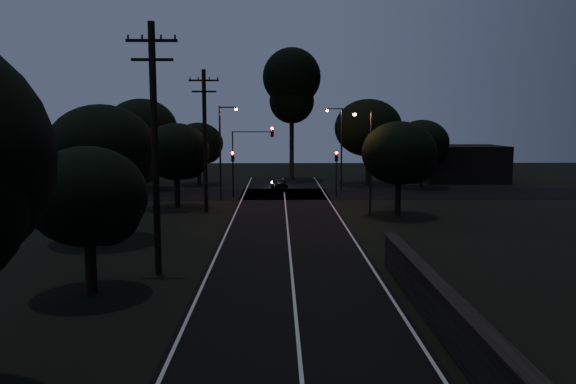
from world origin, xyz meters
name	(u,v)px	position (x,y,z in m)	size (l,w,h in m)	color
road_surface	(286,213)	(0.00, 31.12, 0.01)	(60.00, 70.00, 0.03)	black
utility_pole_mid	(155,145)	(-6.00, 15.00, 5.74)	(2.20, 0.30, 11.00)	black
utility_pole_far	(205,138)	(-6.00, 32.00, 5.48)	(2.20, 0.30, 10.50)	black
tree_left_b	(91,199)	(-7.84, 11.91, 3.79)	(4.60, 4.60, 5.84)	black
tree_left_c	(105,153)	(-10.28, 21.88, 4.99)	(6.10, 6.10, 7.71)	black
tree_left_d	(178,153)	(-8.32, 33.89, 4.28)	(5.22, 5.22, 6.62)	black
tree_far_nw	(200,145)	(-8.82, 49.89, 4.26)	(5.20, 5.20, 6.59)	black
tree_far_w	(144,131)	(-13.75, 45.86, 5.80)	(7.00, 7.00, 8.93)	black
tree_far_ne	(371,129)	(9.25, 49.86, 5.86)	(7.16, 7.16, 9.06)	black
tree_far_e	(424,144)	(14.19, 46.89, 4.45)	(5.41, 5.41, 6.87)	black
tree_right_a	(402,155)	(8.19, 29.89, 4.38)	(5.32, 5.32, 6.76)	black
tall_pine	(292,85)	(1.00, 55.00, 10.80)	(6.59, 6.59, 14.98)	black
building_left	(101,163)	(-20.00, 52.00, 2.20)	(10.00, 8.00, 4.40)	black
building_right	(461,163)	(20.00, 53.00, 2.00)	(9.00, 7.00, 4.00)	black
signal_left	(233,165)	(-4.60, 39.99, 2.84)	(0.28, 0.35, 4.10)	black
signal_right	(336,165)	(4.60, 39.99, 2.84)	(0.28, 0.35, 4.10)	black
signal_mast	(252,148)	(-2.91, 39.99, 4.34)	(3.70, 0.35, 6.25)	black
streetlight_a	(222,146)	(-5.31, 38.00, 4.64)	(1.66, 0.26, 8.00)	black
streetlight_b	(340,143)	(5.31, 44.00, 4.64)	(1.66, 0.26, 8.00)	black
streetlight_c	(368,155)	(5.83, 30.00, 4.35)	(1.46, 0.26, 7.50)	black
car	(280,184)	(-0.43, 44.83, 0.60)	(1.41, 3.51, 1.20)	black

